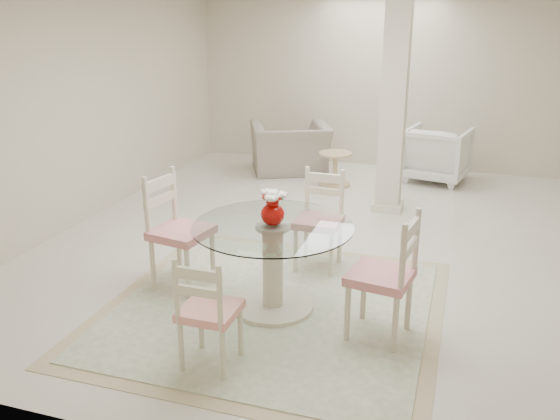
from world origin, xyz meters
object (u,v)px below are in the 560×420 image
(dining_chair_east, at_px, (391,268))
(dining_chair_west, at_px, (174,222))
(column, at_px, (394,105))
(dining_table, at_px, (273,267))
(recliner_taupe, at_px, (290,148))
(armchair_white, at_px, (437,154))
(dining_chair_south, at_px, (206,305))
(red_vase, at_px, (273,208))
(side_table, at_px, (335,170))
(dining_chair_north, at_px, (321,212))

(dining_chair_east, distance_m, dining_chair_west, 2.05)
(column, height_order, dining_table, column)
(column, height_order, recliner_taupe, column)
(armchair_white, bearing_deg, column, 84.19)
(column, distance_m, dining_chair_west, 3.32)
(dining_table, bearing_deg, dining_chair_south, -99.21)
(dining_table, relative_size, dining_chair_west, 1.13)
(armchair_white, bearing_deg, recliner_taupe, 17.24)
(red_vase, relative_size, dining_chair_west, 0.25)
(dining_chair_west, relative_size, recliner_taupe, 1.02)
(dining_chair_east, height_order, dining_chair_south, dining_chair_east)
(dining_chair_south, relative_size, side_table, 2.00)
(dining_chair_north, bearing_deg, side_table, 100.67)
(dining_chair_north, bearing_deg, dining_table, -98.25)
(recliner_taupe, bearing_deg, dining_chair_north, 86.84)
(dining_table, relative_size, dining_chair_north, 1.24)
(dining_table, xyz_separation_m, dining_chair_north, (0.16, 1.01, 0.18))
(dining_chair_north, bearing_deg, armchair_white, 76.66)
(dining_chair_east, relative_size, side_table, 2.35)
(red_vase, bearing_deg, dining_chair_east, -9.71)
(armchair_white, bearing_deg, dining_chair_north, 87.56)
(side_table, bearing_deg, dining_chair_north, -80.25)
(red_vase, distance_m, dining_chair_south, 1.09)
(dining_chair_north, xyz_separation_m, recliner_taupe, (-1.33, 3.34, -0.19))
(red_vase, height_order, dining_chair_north, dining_chair_north)
(dining_chair_north, bearing_deg, column, 79.36)
(recliner_taupe, bearing_deg, dining_table, 80.17)
(dining_chair_west, bearing_deg, dining_chair_east, -89.43)
(red_vase, bearing_deg, dining_chair_south, -99.26)
(dining_table, relative_size, recliner_taupe, 1.15)
(dining_table, relative_size, armchair_white, 1.52)
(red_vase, xyz_separation_m, recliner_taupe, (-1.17, 4.35, -0.55))
(column, bearing_deg, dining_chair_south, -100.37)
(armchair_white, bearing_deg, dining_chair_south, 89.37)
(dining_chair_west, relative_size, armchair_white, 1.35)
(dining_table, bearing_deg, recliner_taupe, 105.04)
(column, distance_m, dining_table, 3.20)
(dining_chair_east, relative_size, recliner_taupe, 0.99)
(dining_table, bearing_deg, side_table, 94.81)
(red_vase, xyz_separation_m, armchair_white, (1.07, 4.56, -0.53))
(column, distance_m, dining_chair_east, 3.29)
(dining_chair_east, xyz_separation_m, dining_chair_north, (-0.85, 1.18, -0.04))
(dining_table, distance_m, side_table, 3.84)
(column, xyz_separation_m, red_vase, (-0.57, -3.00, -0.42))
(column, height_order, dining_chair_south, column)
(dining_table, relative_size, dining_chair_south, 1.37)
(dining_chair_south, distance_m, recliner_taupe, 5.45)
(red_vase, height_order, dining_chair_west, dining_chair_west)
(column, distance_m, dining_chair_south, 4.15)
(red_vase, xyz_separation_m, dining_chair_east, (1.01, -0.17, -0.32))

